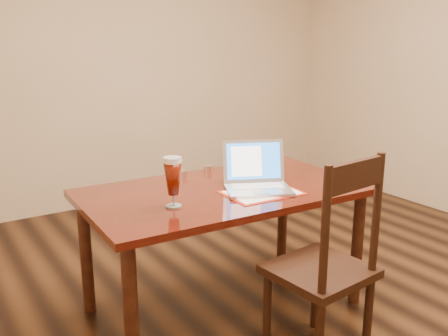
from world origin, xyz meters
TOP-DOWN VIEW (x-y plane):
  - ground at (0.00, 0.00)m, footprint 5.00×5.00m
  - room_shell at (0.00, 0.00)m, footprint 4.51×5.01m
  - dining_table at (-0.43, 0.24)m, footprint 1.63×0.96m
  - dining_chair at (-0.28, -0.45)m, footprint 0.50×0.48m

SIDE VIEW (x-z plane):
  - ground at x=0.00m, z-range 0.00..0.00m
  - dining_chair at x=-0.28m, z-range -0.03..1.04m
  - dining_table at x=-0.43m, z-range 0.16..1.17m
  - room_shell at x=0.00m, z-range 0.41..3.11m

